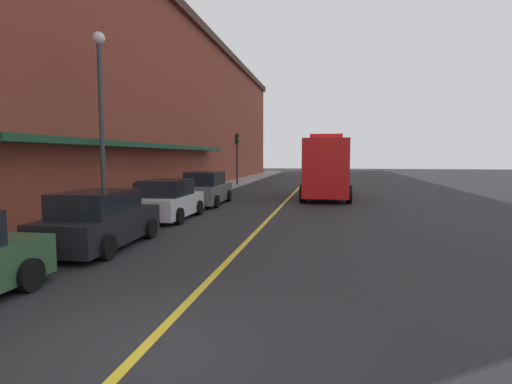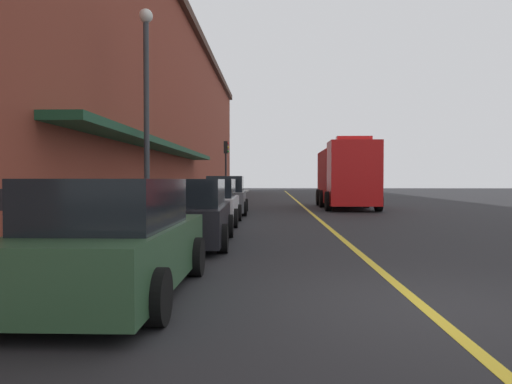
{
  "view_description": "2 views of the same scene",
  "coord_description": "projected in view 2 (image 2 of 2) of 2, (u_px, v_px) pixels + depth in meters",
  "views": [
    {
      "loc": [
        2.42,
        -4.91,
        2.57
      ],
      "look_at": [
        -1.03,
        14.32,
        0.85
      ],
      "focal_mm": 28.73,
      "sensor_mm": 36.0,
      "label": 1
    },
    {
      "loc": [
        -1.91,
        -5.92,
        1.6
      ],
      "look_at": [
        -2.61,
        15.55,
        1.03
      ],
      "focal_mm": 32.96,
      "sensor_mm": 36.0,
      "label": 2
    }
  ],
  "objects": [
    {
      "name": "lane_center_stripe",
      "position": [
        300.0,
        204.0,
        30.87
      ],
      "size": [
        0.16,
        70.0,
        0.01
      ],
      "primitive_type": "cube",
      "color": "gold",
      "rests_on": "ground"
    },
    {
      "name": "parked_car_0",
      "position": [
        115.0,
        241.0,
        6.41
      ],
      "size": [
        1.99,
        4.29,
        1.61
      ],
      "rotation": [
        0.0,
        0.0,
        1.57
      ],
      "color": "#2D5133",
      "rests_on": "ground"
    },
    {
      "name": "parking_meter_1",
      "position": [
        8.0,
        221.0,
        6.12
      ],
      "size": [
        0.14,
        0.18,
        1.33
      ],
      "color": "#4C4C51",
      "rests_on": "sidewalk_left"
    },
    {
      "name": "parked_car_3",
      "position": [
        226.0,
        196.0,
        21.94
      ],
      "size": [
        2.11,
        4.82,
        1.76
      ],
      "rotation": [
        0.0,
        0.0,
        1.6
      ],
      "color": "#595B60",
      "rests_on": "ground"
    },
    {
      "name": "parked_car_2",
      "position": [
        212.0,
        203.0,
        16.77
      ],
      "size": [
        2.06,
        4.15,
        1.62
      ],
      "rotation": [
        0.0,
        0.0,
        1.59
      ],
      "color": "silver",
      "rests_on": "ground"
    },
    {
      "name": "fire_truck",
      "position": [
        346.0,
        176.0,
        26.25
      ],
      "size": [
        2.89,
        7.62,
        3.76
      ],
      "rotation": [
        0.0,
        0.0,
        -1.58
      ],
      "color": "red",
      "rests_on": "ground"
    },
    {
      "name": "street_lamp_left",
      "position": [
        146.0,
        93.0,
        15.15
      ],
      "size": [
        0.44,
        0.44,
        6.94
      ],
      "color": "#33383D",
      "rests_on": "sidewalk_left"
    },
    {
      "name": "ground_plane",
      "position": [
        300.0,
        204.0,
        30.87
      ],
      "size": [
        112.0,
        112.0,
        0.0
      ],
      "primitive_type": "plane",
      "color": "#232326"
    },
    {
      "name": "traffic_light_near",
      "position": [
        226.0,
        159.0,
        34.95
      ],
      "size": [
        0.38,
        0.36,
        4.3
      ],
      "color": "#232326",
      "rests_on": "sidewalk_left"
    },
    {
      "name": "brick_building_left",
      "position": [
        107.0,
        106.0,
        30.1
      ],
      "size": [
        11.31,
        64.0,
        12.67
      ],
      "color": "brown",
      "rests_on": "ground"
    },
    {
      "name": "parking_meter_0",
      "position": [
        174.0,
        195.0,
        16.57
      ],
      "size": [
        0.14,
        0.18,
        1.33
      ],
      "color": "#4C4C51",
      "rests_on": "sidewalk_left"
    },
    {
      "name": "parked_car_1",
      "position": [
        190.0,
        214.0,
        11.48
      ],
      "size": [
        2.11,
        4.46,
        1.61
      ],
      "rotation": [
        0.0,
        0.0,
        1.61
      ],
      "color": "black",
      "rests_on": "ground"
    },
    {
      "name": "sidewalk_left",
      "position": [
        206.0,
        203.0,
        31.07
      ],
      "size": [
        2.4,
        70.0,
        0.15
      ],
      "primitive_type": "cube",
      "color": "gray",
      "rests_on": "ground"
    }
  ]
}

